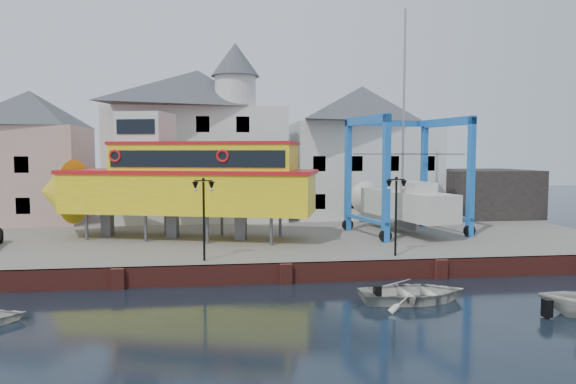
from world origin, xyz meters
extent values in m
plane|color=black|center=(0.00, 0.00, 0.00)|extent=(140.00, 140.00, 0.00)
cube|color=slate|center=(0.00, 11.00, 0.50)|extent=(44.00, 22.00, 1.00)
cube|color=maroon|center=(0.00, 0.12, 0.50)|extent=(44.00, 0.25, 1.00)
cube|color=maroon|center=(-8.00, -0.05, 0.50)|extent=(0.60, 0.36, 1.00)
cube|color=maroon|center=(0.00, -0.05, 0.50)|extent=(0.60, 0.36, 1.00)
cube|color=maroon|center=(8.00, -0.05, 0.50)|extent=(0.60, 0.36, 1.00)
cube|color=tan|center=(-18.00, 18.00, 4.75)|extent=(8.00, 7.00, 7.50)
pyramid|color=#383C41|center=(-18.00, 18.00, 9.90)|extent=(8.00, 7.00, 2.80)
cube|color=black|center=(-17.50, 14.54, 2.60)|extent=(1.00, 0.08, 1.20)
cube|color=black|center=(-17.50, 14.54, 5.60)|extent=(1.00, 0.08, 1.20)
cube|color=silver|center=(-5.00, 18.50, 5.50)|extent=(14.00, 8.00, 9.00)
pyramid|color=#383C41|center=(-5.00, 18.50, 11.60)|extent=(14.00, 8.00, 3.20)
cube|color=black|center=(-10.50, 14.54, 2.60)|extent=(1.00, 0.08, 1.20)
cube|color=black|center=(-7.50, 14.54, 2.60)|extent=(1.00, 0.08, 1.20)
cube|color=black|center=(-4.50, 14.54, 2.60)|extent=(1.00, 0.08, 1.20)
cube|color=black|center=(-1.50, 14.54, 2.60)|extent=(1.00, 0.08, 1.20)
cube|color=black|center=(-10.50, 14.54, 5.60)|extent=(1.00, 0.08, 1.20)
cube|color=black|center=(-7.50, 14.54, 5.60)|extent=(1.00, 0.08, 1.20)
cube|color=black|center=(-4.50, 14.54, 5.60)|extent=(1.00, 0.08, 1.20)
cube|color=black|center=(-1.50, 14.54, 5.60)|extent=(1.00, 0.08, 1.20)
cube|color=black|center=(-10.50, 14.54, 8.60)|extent=(1.00, 0.08, 1.20)
cube|color=black|center=(-7.50, 14.54, 8.60)|extent=(1.00, 0.08, 1.20)
cube|color=black|center=(-4.50, 14.54, 8.60)|extent=(1.00, 0.08, 1.20)
cube|color=black|center=(-1.50, 14.54, 8.60)|extent=(1.00, 0.08, 1.20)
cylinder|color=silver|center=(-2.00, 16.10, 11.20)|extent=(3.20, 3.20, 2.40)
cone|color=#383C41|center=(-2.00, 16.10, 13.70)|extent=(3.80, 3.80, 2.60)
cube|color=silver|center=(9.00, 19.00, 5.00)|extent=(12.00, 8.00, 8.00)
pyramid|color=#383C41|center=(9.00, 19.00, 10.60)|extent=(12.00, 8.00, 3.20)
cube|color=black|center=(4.50, 15.04, 2.60)|extent=(1.00, 0.08, 1.20)
cube|color=black|center=(7.50, 15.04, 2.60)|extent=(1.00, 0.08, 1.20)
cube|color=black|center=(10.50, 15.04, 2.60)|extent=(1.00, 0.08, 1.20)
cube|color=black|center=(13.50, 15.04, 2.60)|extent=(1.00, 0.08, 1.20)
cube|color=black|center=(4.50, 15.04, 5.60)|extent=(1.00, 0.08, 1.20)
cube|color=black|center=(7.50, 15.04, 5.60)|extent=(1.00, 0.08, 1.20)
cube|color=black|center=(10.50, 15.04, 5.60)|extent=(1.00, 0.08, 1.20)
cube|color=black|center=(13.50, 15.04, 5.60)|extent=(1.00, 0.08, 1.20)
cube|color=black|center=(19.00, 17.00, 3.00)|extent=(8.00, 7.00, 4.00)
cylinder|color=black|center=(-4.00, 1.20, 3.00)|extent=(0.12, 0.12, 4.00)
cube|color=black|center=(-4.00, 1.20, 5.05)|extent=(0.90, 0.06, 0.06)
sphere|color=black|center=(-4.00, 1.20, 5.12)|extent=(0.16, 0.16, 0.16)
cone|color=black|center=(-4.40, 1.20, 4.78)|extent=(0.32, 0.32, 0.45)
sphere|color=beige|center=(-4.40, 1.20, 4.60)|extent=(0.18, 0.18, 0.18)
cone|color=black|center=(-3.60, 1.20, 4.78)|extent=(0.32, 0.32, 0.45)
sphere|color=beige|center=(-3.60, 1.20, 4.60)|extent=(0.18, 0.18, 0.18)
cylinder|color=black|center=(6.00, 1.20, 3.00)|extent=(0.12, 0.12, 4.00)
cube|color=black|center=(6.00, 1.20, 5.05)|extent=(0.90, 0.06, 0.06)
sphere|color=black|center=(6.00, 1.20, 5.12)|extent=(0.16, 0.16, 0.16)
cone|color=black|center=(5.60, 1.20, 4.78)|extent=(0.32, 0.32, 0.45)
sphere|color=beige|center=(5.60, 1.20, 4.60)|extent=(0.18, 0.18, 0.18)
cone|color=black|center=(6.40, 1.20, 4.78)|extent=(0.32, 0.32, 0.45)
sphere|color=beige|center=(6.40, 1.20, 4.60)|extent=(0.18, 0.18, 0.18)
cylinder|color=#59595E|center=(-11.53, 8.38, 1.84)|extent=(0.25, 0.25, 1.68)
cylinder|color=#59595E|center=(-10.66, 11.40, 1.84)|extent=(0.25, 0.25, 1.68)
cylinder|color=#59595E|center=(-7.76, 7.30, 1.84)|extent=(0.25, 0.25, 1.68)
cylinder|color=#59595E|center=(-6.89, 10.31, 1.84)|extent=(0.25, 0.25, 1.68)
cylinder|color=#59595E|center=(-4.00, 6.21, 1.84)|extent=(0.25, 0.25, 1.68)
cylinder|color=#59595E|center=(-3.13, 9.22, 1.84)|extent=(0.25, 0.25, 1.68)
cylinder|color=#59595E|center=(-0.23, 5.13, 1.84)|extent=(0.25, 0.25, 1.68)
cylinder|color=#59595E|center=(0.63, 8.14, 1.84)|extent=(0.25, 0.25, 1.68)
cube|color=#59595E|center=(-10.55, 9.74, 1.84)|extent=(0.80, 0.72, 1.68)
cube|color=#59595E|center=(-6.25, 8.49, 1.84)|extent=(0.80, 0.72, 1.68)
cube|color=#59595E|center=(-1.95, 7.25, 1.84)|extent=(0.80, 0.72, 1.68)
cube|color=#FDF321|center=(-5.18, 8.18, 3.91)|extent=(16.23, 8.43, 2.46)
cone|color=#FDF321|center=(-13.89, 10.70, 3.91)|extent=(3.54, 4.77, 4.25)
cube|color=red|center=(-5.18, 8.18, 5.25)|extent=(16.61, 8.70, 0.25)
cube|color=#FDF321|center=(-4.10, 7.87, 6.04)|extent=(11.81, 6.76, 1.79)
cube|color=black|center=(-4.64, 6.02, 6.09)|extent=(10.34, 3.04, 1.01)
cube|color=black|center=(-3.57, 9.73, 6.09)|extent=(10.34, 3.04, 1.01)
cube|color=red|center=(-4.10, 7.87, 7.03)|extent=(12.06, 6.93, 0.20)
cube|color=beige|center=(-7.87, 8.96, 7.95)|extent=(3.60, 3.60, 2.04)
cube|color=black|center=(-8.28, 7.53, 8.04)|extent=(2.37, 0.74, 0.90)
torus|color=red|center=(-9.49, 7.36, 6.26)|extent=(0.80, 0.37, 0.78)
torus|color=red|center=(-3.04, 5.50, 6.26)|extent=(0.80, 0.37, 0.78)
cube|color=#1172B5|center=(6.78, 5.26, 4.87)|extent=(0.46, 0.46, 7.74)
cylinder|color=black|center=(6.78, 5.26, 1.39)|extent=(0.82, 0.44, 0.77)
cube|color=#1172B5|center=(5.65, 10.28, 4.87)|extent=(0.46, 0.46, 7.74)
cylinder|color=black|center=(5.65, 10.28, 1.39)|extent=(0.82, 0.44, 0.77)
cube|color=#1172B5|center=(12.88, 6.63, 4.87)|extent=(0.46, 0.46, 7.74)
cylinder|color=black|center=(12.88, 6.63, 1.39)|extent=(0.82, 0.44, 0.77)
cube|color=#1172B5|center=(11.75, 11.65, 4.87)|extent=(0.46, 0.46, 7.74)
cylinder|color=black|center=(11.75, 11.65, 1.39)|extent=(0.82, 0.44, 0.77)
cube|color=#1172B5|center=(6.21, 7.77, 8.55)|extent=(1.59, 5.48, 0.54)
cube|color=#1172B5|center=(6.21, 7.77, 2.11)|extent=(1.48, 5.46, 0.23)
cube|color=#1172B5|center=(12.31, 9.14, 8.55)|extent=(1.59, 5.48, 0.54)
cube|color=#1172B5|center=(12.31, 9.14, 2.11)|extent=(1.48, 5.46, 0.23)
cube|color=#1172B5|center=(8.70, 10.97, 8.55)|extent=(6.56, 1.83, 0.39)
cube|color=beige|center=(9.26, 8.46, 2.99)|extent=(4.30, 8.65, 1.77)
cone|color=beige|center=(8.18, 13.26, 2.99)|extent=(2.87, 2.28, 2.54)
cube|color=#59595E|center=(9.26, 8.46, 1.72)|extent=(0.70, 2.00, 0.77)
cube|color=beige|center=(9.38, 7.92, 4.21)|extent=(2.45, 3.63, 0.66)
cylinder|color=#99999E|center=(9.14, 9.00, 9.96)|extent=(0.19, 0.19, 12.17)
cube|color=black|center=(9.70, 6.52, 6.37)|extent=(5.92, 1.44, 0.05)
cube|color=black|center=(8.83, 10.40, 6.37)|extent=(5.92, 1.44, 0.05)
imported|color=beige|center=(5.12, -3.71, 0.00)|extent=(4.73, 3.40, 0.97)
camera|label=1|loc=(-3.01, -24.71, 6.42)|focal=32.00mm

